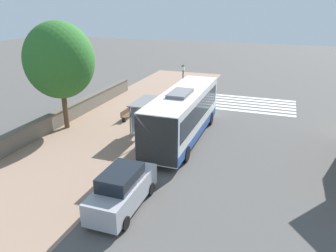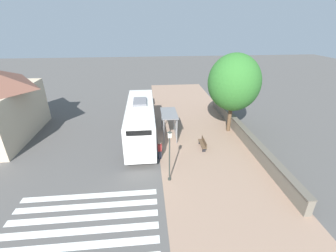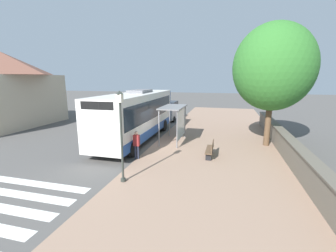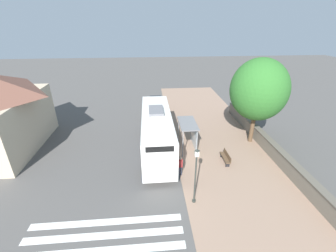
% 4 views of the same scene
% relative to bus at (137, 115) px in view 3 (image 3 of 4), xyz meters
% --- Properties ---
extents(ground_plane, '(120.00, 120.00, 0.00)m').
position_rel_bus_xyz_m(ground_plane, '(-1.59, 1.26, -1.94)').
color(ground_plane, '#514F4C').
rests_on(ground_plane, ground).
extents(sidewalk_plaza, '(9.00, 44.00, 0.02)m').
position_rel_bus_xyz_m(sidewalk_plaza, '(-6.09, 1.26, -1.93)').
color(sidewalk_plaza, '#937560').
rests_on(sidewalk_plaza, ground).
extents(stone_wall, '(0.60, 20.00, 1.29)m').
position_rel_bus_xyz_m(stone_wall, '(-10.14, 1.26, -1.29)').
color(stone_wall, '#6B6356').
rests_on(stone_wall, ground).
extents(background_building, '(7.20, 10.13, 7.20)m').
position_rel_bus_xyz_m(background_building, '(14.40, -1.49, 1.77)').
color(background_building, '#C6B293').
rests_on(background_building, ground).
extents(bus, '(2.71, 10.61, 3.76)m').
position_rel_bus_xyz_m(bus, '(0.00, 0.00, 0.00)').
color(bus, silver).
rests_on(bus, ground).
extents(bus_shelter, '(1.55, 3.23, 2.64)m').
position_rel_bus_xyz_m(bus_shelter, '(-2.96, -0.04, 0.22)').
color(bus_shelter, slate).
rests_on(bus_shelter, ground).
extents(pedestrian, '(0.34, 0.22, 1.67)m').
position_rel_bus_xyz_m(pedestrian, '(-1.61, 4.01, -0.96)').
color(pedestrian, '#2D3347').
rests_on(pedestrian, ground).
extents(bench, '(0.40, 1.81, 0.88)m').
position_rel_bus_xyz_m(bench, '(-5.73, 2.54, -1.46)').
color(bench, brown).
rests_on(bench, ground).
extents(street_lamp_near, '(0.28, 0.28, 4.12)m').
position_rel_bus_xyz_m(street_lamp_near, '(-2.14, 6.93, 0.51)').
color(street_lamp_near, '#2D332D').
rests_on(street_lamp_near, ground).
extents(shade_tree, '(5.16, 5.16, 8.17)m').
position_rel_bus_xyz_m(shade_tree, '(-9.35, -0.81, 3.37)').
color(shade_tree, brown).
rests_on(shade_tree, ground).
extents(parked_car_behind_bus, '(1.86, 4.58, 2.05)m').
position_rel_bus_xyz_m(parked_car_behind_bus, '(-0.27, -9.02, -0.95)').
color(parked_car_behind_bus, '#9EA0A8').
rests_on(parked_car_behind_bus, ground).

